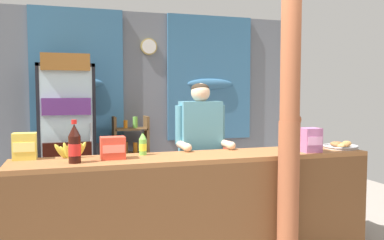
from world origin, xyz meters
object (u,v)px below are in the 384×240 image
timber_post (289,127)px  snack_box_crackers (113,148)px  soda_bottle_lime_soda (143,144)px  plastic_lawn_chair (214,167)px  snack_box_instant_noodle (25,146)px  soda_bottle_cola (75,145)px  pastry_tray (341,146)px  drink_fridge (67,126)px  banana_bunch (71,151)px  snack_box_wafer (310,140)px  stall_counter (203,198)px  bottle_shelf_rack (131,156)px  shopkeeper (201,141)px

timber_post → snack_box_crackers: bearing=164.8°
soda_bottle_lime_soda → plastic_lawn_chair: bearing=49.2°
plastic_lawn_chair → snack_box_instant_noodle: snack_box_instant_noodle is taller
soda_bottle_cola → pastry_tray: 2.51m
pastry_tray → plastic_lawn_chair: bearing=116.3°
soda_bottle_lime_soda → snack_box_crackers: (-0.27, -0.13, -0.00)m
drink_fridge → timber_post: bearing=-52.0°
soda_bottle_cola → snack_box_instant_noodle: soda_bottle_cola is taller
drink_fridge → banana_bunch: bearing=-89.1°
snack_box_wafer → pastry_tray: bearing=15.7°
soda_bottle_lime_soda → snack_box_wafer: size_ratio=1.01×
pastry_tray → banana_bunch: (-2.53, 0.20, 0.04)m
stall_counter → bottle_shelf_rack: size_ratio=2.76×
drink_fridge → bottle_shelf_rack: (0.83, 0.22, -0.45)m
plastic_lawn_chair → shopkeeper: size_ratio=0.55×
snack_box_instant_noodle → banana_bunch: snack_box_instant_noodle is taller
timber_post → shopkeeper: 1.00m
timber_post → bottle_shelf_rack: timber_post is taller
stall_counter → bottle_shelf_rack: bottle_shelf_rack is taller
soda_bottle_lime_soda → snack_box_crackers: bearing=-154.5°
soda_bottle_cola → timber_post: bearing=-9.4°
shopkeeper → snack_box_wafer: 1.06m
stall_counter → timber_post: timber_post is taller
soda_bottle_lime_soda → stall_counter: bearing=-28.6°
timber_post → pastry_tray: size_ratio=7.25×
shopkeeper → plastic_lawn_chair: bearing=63.0°
snack_box_crackers → pastry_tray: size_ratio=0.58×
stall_counter → banana_bunch: bearing=165.3°
plastic_lawn_chair → soda_bottle_lime_soda: soda_bottle_lime_soda is taller
soda_bottle_lime_soda → snack_box_wafer: 1.53m
snack_box_instant_noodle → snack_box_wafer: (2.47, -0.35, 0.00)m
timber_post → snack_box_crackers: 1.48m
stall_counter → timber_post: size_ratio=1.28×
plastic_lawn_chair → snack_box_crackers: snack_box_crackers is taller
drink_fridge → shopkeeper: (1.28, -1.43, -0.06)m
snack_box_crackers → snack_box_instant_noodle: bearing=164.2°
soda_bottle_cola → snack_box_crackers: bearing=18.0°
snack_box_instant_noodle → banana_bunch: bearing=-6.0°
soda_bottle_lime_soda → snack_box_instant_noodle: size_ratio=1.03×
drink_fridge → banana_bunch: 1.73m
stall_counter → timber_post: 0.95m
stall_counter → soda_bottle_cola: soda_bottle_cola is taller
snack_box_crackers → pastry_tray: 2.21m
snack_box_instant_noodle → snack_box_crackers: bearing=-15.8°
snack_box_wafer → snack_box_instant_noodle: bearing=171.8°
soda_bottle_lime_soda → pastry_tray: bearing=-5.0°
plastic_lawn_chair → banana_bunch: (-1.78, -1.33, 0.49)m
plastic_lawn_chair → pastry_tray: (0.76, -1.53, 0.45)m
pastry_tray → banana_bunch: bearing=175.6°
soda_bottle_lime_soda → snack_box_crackers: size_ratio=1.14×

